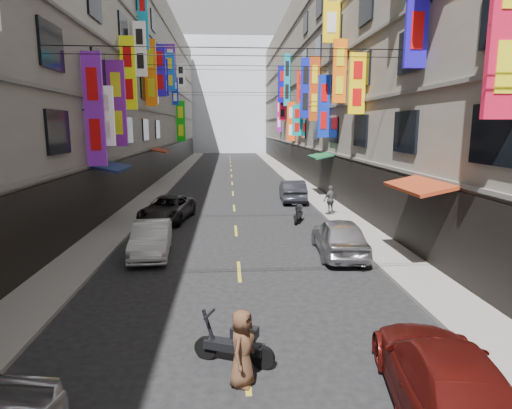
{
  "coord_description": "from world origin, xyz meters",
  "views": [
    {
      "loc": [
        -0.34,
        3.64,
        4.99
      ],
      "look_at": [
        0.19,
        11.74,
        3.52
      ],
      "focal_mm": 30.0,
      "sensor_mm": 36.0,
      "label": 1
    }
  ],
  "objects": [
    {
      "name": "sidewalk_left",
      "position": [
        -6.0,
        42.0,
        0.06
      ],
      "size": [
        2.0,
        90.0,
        0.12
      ],
      "primitive_type": "cube",
      "color": "slate",
      "rests_on": "ground"
    },
    {
      "name": "sidewalk_right",
      "position": [
        6.0,
        42.0,
        0.06
      ],
      "size": [
        2.0,
        90.0,
        0.12
      ],
      "primitive_type": "cube",
      "color": "slate",
      "rests_on": "ground"
    },
    {
      "name": "building_row_left",
      "position": [
        -11.99,
        42.0,
        9.49
      ],
      "size": [
        10.14,
        90.0,
        19.0
      ],
      "color": "gray",
      "rests_on": "ground"
    },
    {
      "name": "building_row_right",
      "position": [
        11.99,
        42.0,
        9.49
      ],
      "size": [
        10.14,
        90.0,
        19.0
      ],
      "color": "gray",
      "rests_on": "ground"
    },
    {
      "name": "haze_block",
      "position": [
        0.0,
        92.0,
        11.0
      ],
      "size": [
        18.0,
        8.0,
        22.0
      ],
      "primitive_type": "cube",
      "color": "silver",
      "rests_on": "ground"
    },
    {
      "name": "shop_signage",
      "position": [
        -0.25,
        35.13,
        9.02
      ],
      "size": [
        14.0,
        55.0,
        12.23
      ],
      "color": "#0D27A2",
      "rests_on": "ground"
    },
    {
      "name": "street_awnings",
      "position": [
        -1.26,
        26.0,
        3.0
      ],
      "size": [
        13.99,
        35.2,
        0.41
      ],
      "color": "#165226",
      "rests_on": "ground"
    },
    {
      "name": "overhead_cables",
      "position": [
        0.0,
        30.0,
        8.8
      ],
      "size": [
        14.0,
        38.04,
        1.24
      ],
      "color": "black",
      "rests_on": "ground"
    },
    {
      "name": "lane_markings",
      "position": [
        0.0,
        39.0,
        0.0
      ],
      "size": [
        0.12,
        80.2,
        0.01
      ],
      "color": "gold",
      "rests_on": "ground"
    },
    {
      "name": "scooter_crossing",
      "position": [
        -0.24,
        12.05,
        0.44
      ],
      "size": [
        1.72,
        0.83,
        1.14
      ],
      "rotation": [
        0.0,
        0.0,
        1.2
      ],
      "color": "black",
      "rests_on": "ground"
    },
    {
      "name": "scooter_far_right",
      "position": [
        3.35,
        25.7,
        0.44
      ],
      "size": [
        0.76,
        1.75,
        1.14
      ],
      "rotation": [
        0.0,
        0.0,
        2.82
      ],
      "color": "black",
      "rests_on": "ground"
    },
    {
      "name": "car_left_mid",
      "position": [
        -3.4,
        20.18,
        0.66
      ],
      "size": [
        1.71,
        4.11,
        1.32
      ],
      "primitive_type": "imported",
      "rotation": [
        0.0,
        0.0,
        0.08
      ],
      "color": "silver",
      "rests_on": "ground"
    },
    {
      "name": "car_left_far",
      "position": [
        -3.64,
        26.52,
        0.66
      ],
      "size": [
        2.89,
        5.02,
        1.32
      ],
      "primitive_type": "imported",
      "rotation": [
        0.0,
        0.0,
        -0.16
      ],
      "color": "black",
      "rests_on": "ground"
    },
    {
      "name": "car_right_near",
      "position": [
        3.4,
        10.24,
        0.67
      ],
      "size": [
        2.55,
        4.82,
        1.33
      ],
      "primitive_type": "imported",
      "rotation": [
        0.0,
        0.0,
        2.99
      ],
      "color": "#5F1410",
      "rests_on": "ground"
    },
    {
      "name": "car_right_mid",
      "position": [
        4.0,
        19.73,
        0.75
      ],
      "size": [
        2.06,
        4.52,
        1.5
      ],
      "primitive_type": "imported",
      "rotation": [
        0.0,
        0.0,
        3.08
      ],
      "color": "#A8A7AC",
      "rests_on": "ground"
    },
    {
      "name": "car_right_far",
      "position": [
        4.0,
        32.12,
        0.73
      ],
      "size": [
        1.77,
        4.52,
        1.46
      ],
      "primitive_type": "imported",
      "rotation": [
        0.0,
        0.0,
        3.09
      ],
      "color": "#27282E",
      "rests_on": "ground"
    },
    {
      "name": "pedestrian_rfar",
      "position": [
        5.4,
        27.06,
        0.94
      ],
      "size": [
        1.11,
        0.92,
        1.65
      ],
      "primitive_type": "imported",
      "rotation": [
        0.0,
        0.0,
        3.61
      ],
      "color": "#525254",
      "rests_on": "sidewalk_right"
    },
    {
      "name": "pedestrian_crossing",
      "position": [
        -0.11,
        11.3,
        0.78
      ],
      "size": [
        0.76,
        0.9,
        1.55
      ],
      "primitive_type": "imported",
      "rotation": [
        0.0,
        0.0,
        1.19
      ],
      "color": "#4D311E",
      "rests_on": "ground"
    }
  ]
}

